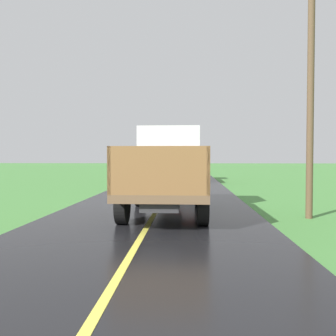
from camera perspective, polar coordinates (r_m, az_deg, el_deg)
The scene contains 3 objects.
banana_truck_near at distance 11.58m, azimuth 0.03°, elevation -0.03°, with size 2.38×5.82×2.80m.
banana_truck_far at distance 26.59m, azimuth 2.10°, elevation 1.04°, with size 2.38×5.81×2.80m.
utility_pole_roadside at distance 11.49m, azimuth 22.03°, elevation 12.21°, with size 1.63×0.20×7.39m.
Camera 1 is at (1.02, -0.19, 1.84)m, focal length 37.77 mm.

